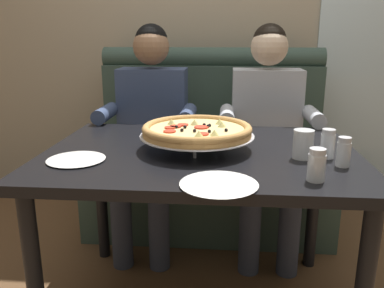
# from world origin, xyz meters

# --- Properties ---
(back_wall_with_window) EXTENTS (6.00, 0.12, 2.80)m
(back_wall_with_window) POSITION_xyz_m (0.00, 1.50, 1.40)
(back_wall_with_window) COLOR tan
(back_wall_with_window) RESTS_ON ground_plane
(booth_bench) EXTENTS (1.50, 0.78, 1.13)m
(booth_bench) POSITION_xyz_m (0.00, 0.93, 0.40)
(booth_bench) COLOR #384C42
(booth_bench) RESTS_ON ground_plane
(dining_table) EXTENTS (1.28, 0.92, 0.75)m
(dining_table) POSITION_xyz_m (0.00, 0.00, 0.66)
(dining_table) COLOR black
(dining_table) RESTS_ON ground_plane
(diner_left) EXTENTS (0.54, 0.64, 1.27)m
(diner_left) POSITION_xyz_m (-0.34, 0.66, 0.71)
(diner_left) COLOR #2D3342
(diner_left) RESTS_ON ground_plane
(diner_right) EXTENTS (0.54, 0.64, 1.27)m
(diner_right) POSITION_xyz_m (0.34, 0.66, 0.71)
(diner_right) COLOR #2D3342
(diner_right) RESTS_ON ground_plane
(pizza) EXTENTS (0.47, 0.47, 0.11)m
(pizza) POSITION_xyz_m (-0.02, 0.01, 0.83)
(pizza) COLOR silver
(pizza) RESTS_ON dining_table
(shaker_parmesan) EXTENTS (0.05, 0.05, 0.11)m
(shaker_parmesan) POSITION_xyz_m (0.49, -0.06, 0.80)
(shaker_parmesan) COLOR white
(shaker_parmesan) RESTS_ON dining_table
(shaker_oregano) EXTENTS (0.05, 0.05, 0.11)m
(shaker_oregano) POSITION_xyz_m (0.52, -0.17, 0.80)
(shaker_oregano) COLOR white
(shaker_oregano) RESTS_ON dining_table
(shaker_pepper_flakes) EXTENTS (0.06, 0.06, 0.11)m
(shaker_pepper_flakes) POSITION_xyz_m (0.40, -0.33, 0.80)
(shaker_pepper_flakes) COLOR white
(shaker_pepper_flakes) RESTS_ON dining_table
(plate_near_left) EXTENTS (0.22, 0.22, 0.02)m
(plate_near_left) POSITION_xyz_m (-0.46, -0.18, 0.76)
(plate_near_left) COLOR white
(plate_near_left) RESTS_ON dining_table
(plate_near_right) EXTENTS (0.25, 0.25, 0.02)m
(plate_near_right) POSITION_xyz_m (0.08, -0.40, 0.76)
(plate_near_right) COLOR white
(plate_near_right) RESTS_ON dining_table
(drinking_glass) EXTENTS (0.08, 0.08, 0.11)m
(drinking_glass) POSITION_xyz_m (0.40, -0.08, 0.80)
(drinking_glass) COLOR silver
(drinking_glass) RESTS_ON dining_table
(patio_chair) EXTENTS (0.40, 0.40, 0.86)m
(patio_chair) POSITION_xyz_m (1.18, 2.18, 0.52)
(patio_chair) COLOR black
(patio_chair) RESTS_ON ground_plane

